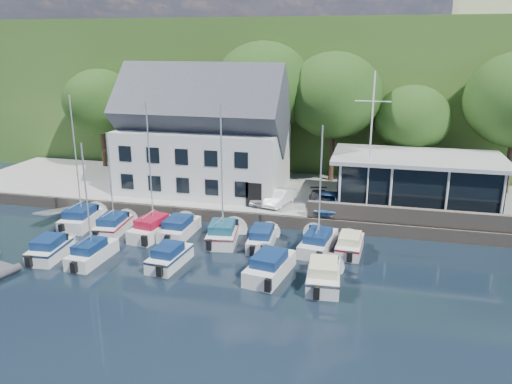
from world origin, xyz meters
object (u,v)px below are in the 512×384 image
at_px(boat_r1_0, 77,167).
at_px(boat_r2_1, 87,197).
at_px(club_pavilion, 416,181).
at_px(boat_r1_7, 350,243).
at_px(boat_r1_1, 110,179).
at_px(boat_r2_3, 270,264).
at_px(boat_r2_0, 51,247).
at_px(boat_r2_2, 170,255).
at_px(car_dgrey, 321,200).
at_px(boat_r1_3, 179,226).
at_px(car_white, 280,197).
at_px(boat_r2_4, 324,272).
at_px(boat_r1_2, 150,173).
at_px(boat_r1_5, 262,236).
at_px(flagpole, 370,145).
at_px(car_blue, 327,201).
at_px(boat_r1_4, 222,179).
at_px(harbor_building, 204,141).
at_px(car_silver, 264,197).
at_px(boat_r1_6, 320,190).

bearing_deg(boat_r1_0, boat_r2_1, -57.89).
height_order(club_pavilion, boat_r1_7, club_pavilion).
bearing_deg(boat_r1_1, boat_r2_3, -24.36).
relative_size(boat_r2_0, boat_r2_2, 1.01).
xyz_separation_m(car_dgrey, boat_r1_3, (-9.68, -5.94, -0.88)).
xyz_separation_m(car_white, boat_r1_7, (6.04, -6.06, -0.93)).
bearing_deg(boat_r2_4, club_pavilion, 63.19).
xyz_separation_m(boat_r1_1, boat_r2_4, (16.27, -4.92, -3.34)).
xyz_separation_m(club_pavilion, boat_r1_3, (-16.97, -8.24, -2.34)).
relative_size(boat_r2_0, boat_r2_3, 0.84).
xyz_separation_m(boat_r1_2, boat_r2_1, (-2.03, -4.97, -0.43)).
bearing_deg(boat_r1_3, club_pavilion, 26.98).
height_order(boat_r1_5, boat_r2_3, boat_r2_3).
relative_size(flagpole, boat_r1_5, 1.80).
bearing_deg(car_white, car_blue, 9.63).
relative_size(boat_r1_1, boat_r2_4, 1.42).
bearing_deg(club_pavilion, boat_r1_5, -140.67).
distance_m(boat_r1_2, boat_r1_4, 5.27).
bearing_deg(boat_r1_1, boat_r1_2, -8.20).
height_order(boat_r1_0, boat_r1_4, boat_r1_0).
relative_size(car_blue, boat_r2_4, 0.70).
xyz_separation_m(harbor_building, boat_r1_5, (7.40, -9.19, -4.65)).
height_order(boat_r2_3, boat_r2_4, boat_r2_3).
xyz_separation_m(boat_r1_7, boat_r2_0, (-19.16, -5.48, 0.06)).
xyz_separation_m(car_silver, flagpole, (8.20, -0.69, 4.82)).
bearing_deg(boat_r2_2, boat_r1_7, 29.14).
distance_m(harbor_building, boat_r2_2, 14.71).
bearing_deg(boat_r2_1, boat_r1_4, 37.23).
bearing_deg(car_white, club_pavilion, 28.01).
height_order(car_white, flagpole, flagpole).
bearing_deg(boat_r2_1, boat_r1_5, 28.76).
distance_m(boat_r1_3, boat_r1_5, 6.39).
xyz_separation_m(flagpole, boat_r1_0, (-21.35, -5.06, -1.69)).
xyz_separation_m(harbor_building, boat_r1_3, (1.03, -8.74, -4.64)).
relative_size(flagpole, boat_r1_1, 1.31).
bearing_deg(boat_r2_3, boat_r1_1, 170.30).
bearing_deg(car_blue, boat_r1_3, -154.17).
bearing_deg(boat_r1_3, harbor_building, 97.78).
bearing_deg(boat_r2_3, boat_r1_2, 165.32).
bearing_deg(car_dgrey, boat_r2_2, -139.05).
height_order(boat_r1_4, boat_r1_7, boat_r1_4).
bearing_deg(car_dgrey, boat_r1_7, -77.99).
bearing_deg(boat_r1_0, boat_r2_0, -81.95).
height_order(club_pavilion, car_white, club_pavilion).
xyz_separation_m(boat_r1_3, boat_r2_2, (1.37, -5.01, 0.01)).
bearing_deg(boat_r1_5, boat_r1_4, 176.15).
height_order(flagpole, boat_r2_4, flagpole).
height_order(boat_r1_7, boat_r2_3, boat_r2_3).
xyz_separation_m(boat_r1_3, boat_r2_4, (11.20, -5.33, 0.06)).
bearing_deg(boat_r1_6, boat_r2_2, -143.21).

